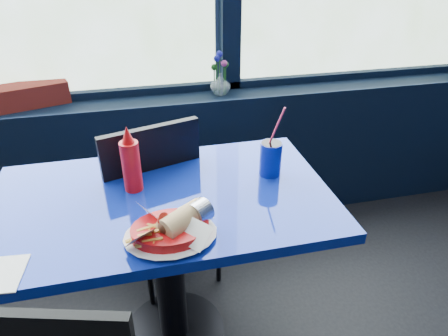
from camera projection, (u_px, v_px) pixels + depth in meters
window_sill at (99, 170)px, 2.26m from camera, size 5.00×0.26×0.80m
near_table at (166, 236)px, 1.51m from camera, size 1.20×0.70×0.75m
chair_near_back at (163, 196)px, 1.80m from camera, size 0.52×0.52×0.93m
planter_box at (10, 98)px, 1.97m from camera, size 0.57×0.29×0.11m
flower_vase at (220, 82)px, 2.14m from camera, size 0.14×0.15×0.23m
food_basket at (172, 229)px, 1.21m from camera, size 0.28×0.28×0.09m
ketchup_bottle at (131, 163)px, 1.40m from camera, size 0.07×0.07×0.25m
soda_cup at (271, 158)px, 1.51m from camera, size 0.08×0.08×0.28m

